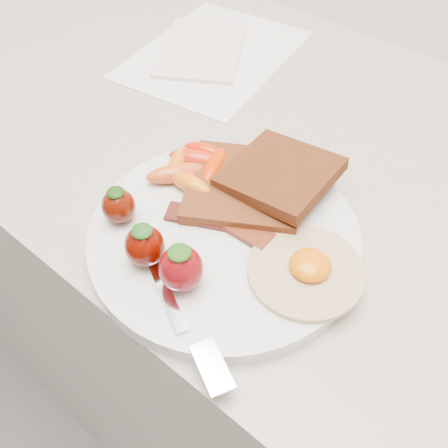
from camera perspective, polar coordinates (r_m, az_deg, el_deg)
The scene contains 11 objects.
counter at distance 0.96m, azimuth 6.72°, elevation -13.23°, with size 2.00×0.60×0.90m, color gray.
plate at distance 0.50m, azimuth -0.00°, elevation -1.43°, with size 0.27×0.27×0.02m, color silver.
toast_lower at distance 0.53m, azimuth 2.29°, elevation 4.39°, with size 0.12×0.12×0.01m, color #321306.
toast_upper at distance 0.52m, azimuth 6.41°, elevation 5.74°, with size 0.10×0.10×0.01m, color black.
fried_egg at distance 0.46m, azimuth 9.44°, elevation -5.12°, with size 0.14×0.14×0.02m.
bacon_strips at distance 0.50m, azimuth 0.00°, elevation 0.87°, with size 0.11×0.09×0.01m.
baby_carrots at distance 0.54m, azimuth -3.67°, elevation 6.41°, with size 0.08×0.10×0.02m.
strawberries at distance 0.46m, azimuth -8.21°, elevation -2.26°, with size 0.14×0.06×0.05m.
fork at distance 0.43m, azimuth -4.75°, elevation -10.62°, with size 0.17×0.08×0.00m.
paper_sheet at distance 0.79m, azimuth -1.16°, elevation 18.82°, with size 0.20×0.27×0.00m, color white.
notepad at distance 0.79m, azimuth -2.55°, elevation 19.36°, with size 0.12×0.17×0.01m, color silver.
Camera 1 is at (0.20, 1.29, 1.29)m, focal length 40.00 mm.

